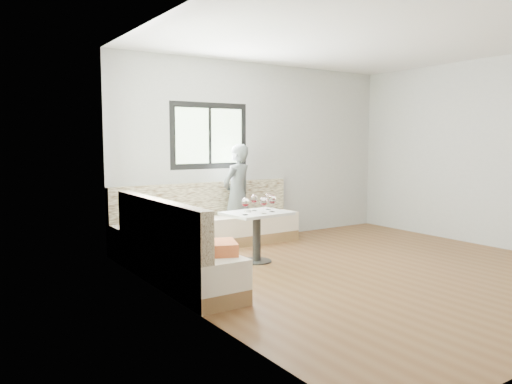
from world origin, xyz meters
TOP-DOWN VIEW (x-y plane):
  - room at (-0.08, 0.08)m, footprint 5.01×5.01m
  - banquette at (-1.59, 1.62)m, footprint 2.90×2.80m
  - table at (-0.95, 1.13)m, footprint 0.84×0.68m
  - person at (-0.59, 2.20)m, footprint 0.65×0.53m
  - olive_ramekin at (-1.05, 1.19)m, footprint 0.09×0.09m
  - wine_glass_a at (-1.22, 0.98)m, footprint 0.10×0.10m
  - wine_glass_b at (-0.97, 0.94)m, footprint 0.10×0.10m
  - wine_glass_c at (-0.78, 1.03)m, footprint 0.10×0.10m
  - wine_glass_d at (-0.91, 1.24)m, footprint 0.10×0.10m
  - wine_glass_e at (-0.70, 1.23)m, footprint 0.10×0.10m

SIDE VIEW (x-z plane):
  - banquette at x=-1.59m, z-range -0.14..0.81m
  - table at x=-0.95m, z-range 0.16..0.82m
  - olive_ramekin at x=-1.05m, z-range 0.66..0.69m
  - person at x=-0.59m, z-range 0.00..1.53m
  - wine_glass_a at x=-1.22m, z-range 0.70..0.92m
  - wine_glass_b at x=-0.97m, z-range 0.70..0.92m
  - wine_glass_c at x=-0.78m, z-range 0.70..0.92m
  - wine_glass_d at x=-0.91m, z-range 0.70..0.92m
  - wine_glass_e at x=-0.70m, z-range 0.70..0.92m
  - room at x=-0.08m, z-range 0.01..2.82m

